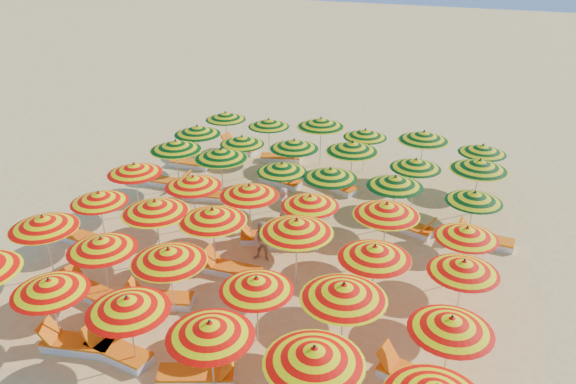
% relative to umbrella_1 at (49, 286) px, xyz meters
% --- Properties ---
extents(ground, '(120.00, 120.00, 0.00)m').
position_rel_umbrella_1_xyz_m(ground, '(3.26, 6.34, -1.67)').
color(ground, '#F7C66D').
rests_on(ground, ground).
extents(umbrella_1, '(2.12, 2.12, 1.90)m').
position_rel_umbrella_1_xyz_m(umbrella_1, '(0.00, 0.00, 0.00)').
color(umbrella_1, silver).
rests_on(umbrella_1, ground).
extents(umbrella_2, '(1.92, 1.92, 1.97)m').
position_rel_umbrella_1_xyz_m(umbrella_2, '(2.17, 0.01, 0.07)').
color(umbrella_2, silver).
rests_on(umbrella_2, ground).
extents(umbrella_3, '(2.44, 2.44, 1.98)m').
position_rel_umbrella_1_xyz_m(umbrella_3, '(4.25, -0.08, 0.07)').
color(umbrella_3, silver).
rests_on(umbrella_3, ground).
extents(umbrella_4, '(2.46, 2.46, 2.11)m').
position_rel_umbrella_1_xyz_m(umbrella_4, '(6.53, -0.16, 0.19)').
color(umbrella_4, silver).
rests_on(umbrella_4, ground).
extents(umbrella_6, '(1.93, 1.93, 2.03)m').
position_rel_umbrella_1_xyz_m(umbrella_6, '(-2.21, 2.20, 0.11)').
color(umbrella_6, silver).
rests_on(umbrella_6, ground).
extents(umbrella_7, '(2.41, 2.41, 1.94)m').
position_rel_umbrella_1_xyz_m(umbrella_7, '(-0.05, 1.94, 0.04)').
color(umbrella_7, silver).
rests_on(umbrella_7, ground).
extents(umbrella_8, '(2.29, 2.29, 2.04)m').
position_rel_umbrella_1_xyz_m(umbrella_8, '(1.97, 1.99, 0.12)').
color(umbrella_8, silver).
rests_on(umbrella_8, ground).
extents(umbrella_9, '(2.08, 2.08, 1.88)m').
position_rel_umbrella_1_xyz_m(umbrella_9, '(4.42, 1.84, -0.02)').
color(umbrella_9, silver).
rests_on(umbrella_9, ground).
extents(umbrella_10, '(2.60, 2.60, 2.11)m').
position_rel_umbrella_1_xyz_m(umbrella_10, '(6.47, 2.03, 0.19)').
color(umbrella_10, silver).
rests_on(umbrella_10, ground).
extents(umbrella_11, '(2.13, 2.13, 1.92)m').
position_rel_umbrella_1_xyz_m(umbrella_11, '(8.84, 1.95, 0.02)').
color(umbrella_11, silver).
rests_on(umbrella_11, ground).
extents(umbrella_12, '(2.33, 2.33, 1.87)m').
position_rel_umbrella_1_xyz_m(umbrella_12, '(-1.99, 4.28, -0.03)').
color(umbrella_12, silver).
rests_on(umbrella_12, ground).
extents(umbrella_13, '(2.47, 2.47, 2.11)m').
position_rel_umbrella_1_xyz_m(umbrella_13, '(0.23, 4.02, 0.19)').
color(umbrella_13, silver).
rests_on(umbrella_13, ground).
extents(umbrella_14, '(2.60, 2.60, 2.08)m').
position_rel_umbrella_1_xyz_m(umbrella_14, '(2.00, 4.21, 0.16)').
color(umbrella_14, silver).
rests_on(umbrella_14, ground).
extents(umbrella_15, '(2.63, 2.63, 2.14)m').
position_rel_umbrella_1_xyz_m(umbrella_15, '(4.46, 4.39, 0.21)').
color(umbrella_15, silver).
rests_on(umbrella_15, ground).
extents(umbrella_16, '(2.09, 2.09, 2.00)m').
position_rel_umbrella_1_xyz_m(umbrella_16, '(6.70, 4.05, 0.09)').
color(umbrella_16, silver).
rests_on(umbrella_16, ground).
extents(umbrella_17, '(2.26, 2.26, 1.88)m').
position_rel_umbrella_1_xyz_m(umbrella_17, '(8.86, 4.37, -0.02)').
color(umbrella_17, silver).
rests_on(umbrella_17, ground).
extents(umbrella_18, '(2.00, 2.00, 1.97)m').
position_rel_umbrella_1_xyz_m(umbrella_18, '(-2.18, 6.40, 0.06)').
color(umbrella_18, silver).
rests_on(umbrella_18, ground).
extents(umbrella_19, '(1.92, 1.92, 1.95)m').
position_rel_umbrella_1_xyz_m(umbrella_19, '(0.19, 6.23, 0.05)').
color(umbrella_19, silver).
rests_on(umbrella_19, ground).
extents(umbrella_20, '(2.27, 2.27, 1.99)m').
position_rel_umbrella_1_xyz_m(umbrella_20, '(2.21, 6.21, 0.08)').
color(umbrella_20, silver).
rests_on(umbrella_20, ground).
extents(umbrella_21, '(2.25, 2.25, 1.88)m').
position_rel_umbrella_1_xyz_m(umbrella_21, '(4.15, 6.41, -0.02)').
color(umbrella_21, silver).
rests_on(umbrella_21, ground).
extents(umbrella_22, '(2.41, 2.41, 2.06)m').
position_rel_umbrella_1_xyz_m(umbrella_22, '(6.49, 6.39, 0.15)').
color(umbrella_22, silver).
rests_on(umbrella_22, ground).
extents(umbrella_23, '(1.91, 1.91, 1.84)m').
position_rel_umbrella_1_xyz_m(umbrella_23, '(8.76, 6.19, -0.05)').
color(umbrella_23, silver).
rests_on(umbrella_23, ground).
extents(umbrella_24, '(2.04, 2.04, 2.06)m').
position_rel_umbrella_1_xyz_m(umbrella_24, '(-1.93, 8.64, 0.15)').
color(umbrella_24, silver).
rests_on(umbrella_24, ground).
extents(umbrella_25, '(2.25, 2.25, 2.07)m').
position_rel_umbrella_1_xyz_m(umbrella_25, '(0.03, 8.49, 0.15)').
color(umbrella_25, silver).
rests_on(umbrella_25, ground).
extents(umbrella_26, '(2.26, 2.26, 1.85)m').
position_rel_umbrella_1_xyz_m(umbrella_26, '(2.36, 8.54, -0.04)').
color(umbrella_26, silver).
rests_on(umbrella_26, ground).
extents(umbrella_27, '(2.36, 2.36, 1.94)m').
position_rel_umbrella_1_xyz_m(umbrella_27, '(4.13, 8.49, 0.04)').
color(umbrella_27, silver).
rests_on(umbrella_27, ground).
extents(umbrella_28, '(1.94, 1.94, 1.96)m').
position_rel_umbrella_1_xyz_m(umbrella_28, '(6.29, 8.61, 0.05)').
color(umbrella_28, silver).
rests_on(umbrella_28, ground).
extents(umbrella_29, '(1.82, 1.82, 1.85)m').
position_rel_umbrella_1_xyz_m(umbrella_29, '(8.77, 8.55, -0.04)').
color(umbrella_29, silver).
rests_on(umbrella_29, ground).
extents(umbrella_30, '(2.10, 2.10, 1.99)m').
position_rel_umbrella_1_xyz_m(umbrella_30, '(-2.13, 10.59, 0.08)').
color(umbrella_30, silver).
rests_on(umbrella_30, ground).
extents(umbrella_31, '(1.79, 1.79, 1.85)m').
position_rel_umbrella_1_xyz_m(umbrella_31, '(-0.10, 10.49, -0.05)').
color(umbrella_31, silver).
rests_on(umbrella_31, ground).
extents(umbrella_32, '(2.04, 2.04, 1.96)m').
position_rel_umbrella_1_xyz_m(umbrella_32, '(2.04, 10.58, 0.06)').
color(umbrella_32, silver).
rests_on(umbrella_32, ground).
extents(umbrella_33, '(1.97, 1.97, 2.09)m').
position_rel_umbrella_1_xyz_m(umbrella_33, '(4.23, 10.84, 0.17)').
color(umbrella_33, silver).
rests_on(umbrella_33, ground).
extents(umbrella_34, '(2.15, 2.15, 1.90)m').
position_rel_umbrella_1_xyz_m(umbrella_34, '(6.64, 10.47, 0.00)').
color(umbrella_34, silver).
rests_on(umbrella_34, ground).
extents(umbrella_35, '(2.38, 2.38, 2.10)m').
position_rel_umbrella_1_xyz_m(umbrella_35, '(8.73, 10.71, 0.18)').
color(umbrella_35, silver).
rests_on(umbrella_35, ground).
extents(umbrella_36, '(1.79, 1.79, 1.87)m').
position_rel_umbrella_1_xyz_m(umbrella_36, '(-2.07, 12.94, -0.02)').
color(umbrella_36, silver).
rests_on(umbrella_36, ground).
extents(umbrella_37, '(2.16, 2.16, 1.86)m').
position_rel_umbrella_1_xyz_m(umbrella_37, '(0.05, 12.78, -0.03)').
color(umbrella_37, silver).
rests_on(umbrella_37, ground).
extents(umbrella_38, '(2.16, 2.16, 2.13)m').
position_rel_umbrella_1_xyz_m(umbrella_38, '(2.31, 12.98, 0.20)').
color(umbrella_38, silver).
rests_on(umbrella_38, ground).
extents(umbrella_39, '(1.85, 1.85, 1.86)m').
position_rel_umbrella_1_xyz_m(umbrella_39, '(4.19, 12.98, -0.03)').
color(umbrella_39, silver).
rests_on(umbrella_39, ground).
extents(umbrella_40, '(2.52, 2.52, 2.10)m').
position_rel_umbrella_1_xyz_m(umbrella_40, '(6.50, 12.94, 0.18)').
color(umbrella_40, silver).
rests_on(umbrella_40, ground).
extents(umbrella_41, '(2.34, 2.34, 1.88)m').
position_rel_umbrella_1_xyz_m(umbrella_41, '(8.71, 12.85, -0.02)').
color(umbrella_41, silver).
rests_on(umbrella_41, ground).
extents(lounger_0, '(1.81, 0.91, 0.69)m').
position_rel_umbrella_1_xyz_m(lounger_0, '(0.50, -0.04, -1.52)').
color(lounger_0, white).
rests_on(lounger_0, ground).
extents(lounger_1, '(1.79, 0.79, 0.69)m').
position_rel_umbrella_1_xyz_m(lounger_1, '(1.57, 0.09, -1.52)').
color(lounger_1, white).
rests_on(lounger_1, ground).
extents(lounger_2, '(1.82, 1.19, 0.69)m').
position_rel_umbrella_1_xyz_m(lounger_2, '(3.74, 0.12, -1.52)').
color(lounger_2, white).
rests_on(lounger_2, ground).
extents(lounger_4, '(1.81, 0.91, 0.69)m').
position_rel_umbrella_1_xyz_m(lounger_4, '(-0.64, 1.82, -1.52)').
color(lounger_4, white).
rests_on(lounger_4, ground).
extents(lounger_5, '(1.83, 1.07, 0.69)m').
position_rel_umbrella_1_xyz_m(lounger_5, '(1.37, 2.18, -1.52)').
color(lounger_5, white).
rests_on(lounger_5, ground).
extents(lounger_6, '(1.81, 0.91, 0.69)m').
position_rel_umbrella_1_xyz_m(lounger_6, '(8.24, 1.80, -1.52)').
color(lounger_6, white).
rests_on(lounger_6, ground).
extents(lounger_7, '(1.77, 0.71, 0.69)m').
position_rel_umbrella_1_xyz_m(lounger_7, '(-2.59, 4.05, -1.52)').
color(lounger_7, white).
rests_on(lounger_7, ground).
extents(lounger_8, '(1.74, 0.61, 0.69)m').
position_rel_umbrella_1_xyz_m(lounger_8, '(2.50, 4.20, -1.52)').
color(lounger_8, white).
rests_on(lounger_8, ground).
extents(lounger_9, '(1.82, 1.18, 0.69)m').
position_rel_umbrella_1_xyz_m(lounger_9, '(2.71, 6.26, -1.52)').
color(lounger_9, white).
rests_on(lounger_9, ground).
extents(lounger_10, '(1.83, 1.16, 0.69)m').
position_rel_umbrella_1_xyz_m(lounger_10, '(3.55, 6.28, -1.52)').
color(lounger_10, white).
rests_on(lounger_10, ground).
extents(lounger_11, '(1.75, 0.64, 0.69)m').
position_rel_umbrella_1_xyz_m(lounger_11, '(-2.43, 8.78, -1.52)').
color(lounger_11, white).
rests_on(lounger_11, ground).
extents(lounger_12, '(1.81, 0.89, 0.69)m').
position_rel_umbrella_1_xyz_m(lounger_12, '(-0.56, 8.29, -1.52)').
color(lounger_12, white).
rests_on(lounger_12, ground).
extents(lounger_13, '(1.83, 1.07, 0.69)m').
position_rel_umbrella_1_xyz_m(lounger_13, '(6.88, 8.60, -1.52)').
color(lounger_13, white).
rests_on(lounger_13, ground).
extents(lounger_14, '(1.77, 0.70, 0.69)m').
position_rel_umbrella_1_xyz_m(lounger_14, '(9.27, 8.66, -1.52)').
color(lounger_14, white).
rests_on(lounger_14, ground).
extents(lounger_15, '(1.76, 0.68, 0.69)m').
position_rel_umbrella_1_xyz_m(lounger_15, '(-2.63, 10.74, -1.52)').
color(lounger_15, white).
rests_on(lounger_15, ground).
extents(lounger_16, '(1.81, 0.90, 0.69)m').
position_rel_umbrella_1_xyz_m(lounger_16, '(1.54, 10.49, -1.52)').
color(lounger_16, white).
rests_on(lounger_16, ground).
extents(lounger_17, '(1.82, 1.24, 0.69)m').
position_rel_umbrella_1_xyz_m(lounger_17, '(3.73, 10.83, -1.52)').
color(lounger_17, white).
rests_on(lounger_17, ground).
extents(lounger_18, '(1.82, 0.97, 0.69)m').
position_rel_umbrella_1_xyz_m(lounger_18, '(-1.57, 13.12, -1.52)').
color(lounger_18, white).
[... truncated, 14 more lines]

